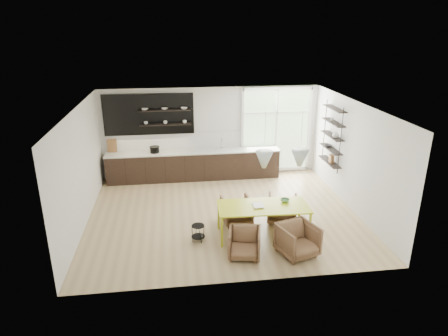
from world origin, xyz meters
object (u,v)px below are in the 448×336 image
armchair_back_right (282,209)px  armchair_front_left (244,243)px  wire_stool (198,231)px  armchair_front_right (298,240)px  armchair_back_left (236,210)px  dining_table (263,208)px

armchair_back_right → armchair_front_left: 1.94m
armchair_front_left → wire_stool: (-0.95, 0.77, -0.06)m
armchair_back_right → armchair_front_right: size_ratio=0.95×
armchair_back_right → armchair_front_left: (-1.24, -1.49, -0.02)m
armchair_back_left → wire_stool: size_ratio=1.81×
armchair_back_left → armchair_front_right: bearing=115.9°
armchair_front_left → armchair_front_right: (1.16, -0.09, 0.04)m
armchair_front_left → wire_stool: bearing=153.5°
dining_table → armchair_front_right: 1.14m
armchair_back_left → wire_stool: (-1.03, -0.80, -0.07)m
dining_table → armchair_front_left: 1.09m
dining_table → armchair_back_right: (0.66, 0.66, -0.38)m
dining_table → armchair_front_right: size_ratio=2.75×
dining_table → armchair_back_left: bearing=125.9°
armchair_front_left → armchair_front_right: armchair_front_right is taller
armchair_back_right → armchair_front_right: (-0.09, -1.58, 0.02)m
armchair_front_right → armchair_back_left: bearing=103.4°
armchair_back_right → armchair_front_left: bearing=66.1°
wire_stool → armchair_back_right: bearing=18.1°
armchair_front_right → wire_stool: (-2.11, 0.87, -0.10)m
armchair_back_left → armchair_back_right: (1.16, -0.09, 0.01)m
dining_table → armchair_front_right: (0.57, -0.92, -0.36)m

